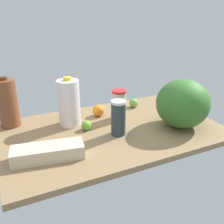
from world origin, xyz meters
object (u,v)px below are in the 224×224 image
object	(u,v)px
watermelon	(183,104)
egg_carton	(48,152)
milk_jug	(69,103)
orange_near_front	(98,111)
lime_beside_bowl	(134,103)
shaker_bottle	(119,118)
lime_far_back	(86,125)
chocolate_milk_jug	(8,103)
tumbler_cup	(119,105)

from	to	relation	value
watermelon	egg_carton	xyz separation A→B (cm)	(75.97, 1.60, -10.44)
milk_jug	watermelon	bearing A→B (deg)	152.64
milk_jug	egg_carton	size ratio (longest dim) A/B	0.89
orange_near_front	lime_beside_bowl	bearing A→B (deg)	-172.12
shaker_bottle	lime_far_back	size ratio (longest dim) A/B	3.49
chocolate_milk_jug	shaker_bottle	size ratio (longest dim) A/B	1.51
chocolate_milk_jug	milk_jug	distance (cm)	34.06
tumbler_cup	lime_beside_bowl	size ratio (longest dim) A/B	3.01
tumbler_cup	lime_beside_bowl	bearing A→B (deg)	-144.42
watermelon	orange_near_front	distance (cm)	51.08
chocolate_milk_jug	watermelon	xyz separation A→B (cm)	(-88.01, 42.52, -0.02)
orange_near_front	watermelon	bearing A→B (deg)	137.78
milk_jug	lime_beside_bowl	world-z (taller)	milk_jug
shaker_bottle	lime_far_back	world-z (taller)	shaker_bottle
chocolate_milk_jug	milk_jug	world-z (taller)	chocolate_milk_jug
shaker_bottle	tumbler_cup	bearing A→B (deg)	-116.72
watermelon	lime_beside_bowl	distance (cm)	40.08
tumbler_cup	orange_near_front	world-z (taller)	tumbler_cup
watermelon	lime_far_back	size ratio (longest dim) A/B	5.41
shaker_bottle	milk_jug	size ratio (longest dim) A/B	0.68
lime_beside_bowl	lime_far_back	bearing A→B (deg)	24.77
watermelon	egg_carton	size ratio (longest dim) A/B	0.93
orange_near_front	lime_beside_bowl	xyz separation A→B (cm)	(-27.76, -3.84, -0.63)
shaker_bottle	watermelon	distance (cm)	37.28
orange_near_front	lime_far_back	bearing A→B (deg)	48.27
chocolate_milk_jug	lime_beside_bowl	bearing A→B (deg)	176.35
shaker_bottle	lime_beside_bowl	xyz separation A→B (cm)	(-27.19, -31.31, -6.58)
orange_near_front	egg_carton	bearing A→B (deg)	42.21
egg_carton	watermelon	bearing A→B (deg)	-169.05
watermelon	lime_beside_bowl	bearing A→B (deg)	-76.01
watermelon	lime_beside_bowl	size ratio (longest dim) A/B	4.93
milk_jug	watermelon	distance (cm)	63.75
orange_near_front	tumbler_cup	bearing A→B (deg)	137.92
chocolate_milk_jug	egg_carton	size ratio (longest dim) A/B	0.91
tumbler_cup	milk_jug	distance (cm)	30.07
chocolate_milk_jug	milk_jug	xyz separation A→B (cm)	(-31.40, 13.21, -0.32)
lime_beside_bowl	watermelon	bearing A→B (deg)	103.99
shaker_bottle	egg_carton	size ratio (longest dim) A/B	0.60
milk_jug	egg_carton	bearing A→B (deg)	57.94
milk_jug	watermelon	size ratio (longest dim) A/B	0.95
shaker_bottle	orange_near_front	world-z (taller)	shaker_bottle
shaker_bottle	lime_beside_bowl	bearing A→B (deg)	-130.97
milk_jug	orange_near_front	distance (cm)	22.23
tumbler_cup	orange_near_front	distance (cm)	14.40
shaker_bottle	lime_far_back	xyz separation A→B (cm)	(14.16, -12.23, -6.85)
watermelon	egg_carton	bearing A→B (deg)	1.20
watermelon	orange_near_front	size ratio (longest dim) A/B	4.07
lime_far_back	chocolate_milk_jug	bearing A→B (deg)	-32.86
milk_jug	orange_near_front	size ratio (longest dim) A/B	3.89
tumbler_cup	egg_carton	world-z (taller)	tumbler_cup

